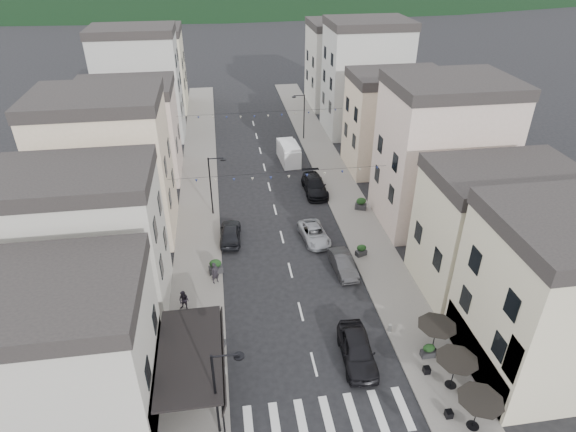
% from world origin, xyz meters
% --- Properties ---
extents(sidewalk_left, '(4.00, 76.00, 0.12)m').
position_xyz_m(sidewalk_left, '(-7.50, 32.00, 0.06)').
color(sidewalk_left, slate).
rests_on(sidewalk_left, ground).
extents(sidewalk_right, '(4.00, 76.00, 0.12)m').
position_xyz_m(sidewalk_right, '(7.50, 32.00, 0.06)').
color(sidewalk_right, slate).
rests_on(sidewalk_right, ground).
extents(boutique_building, '(12.00, 8.00, 8.00)m').
position_xyz_m(boutique_building, '(-15.50, 5.00, 4.00)').
color(boutique_building, beige).
rests_on(boutique_building, ground).
extents(bistro_building, '(10.00, 8.00, 10.00)m').
position_xyz_m(bistro_building, '(14.50, 4.00, 5.00)').
color(bistro_building, beige).
rests_on(bistro_building, ground).
extents(boutique_awning, '(3.77, 7.50, 3.28)m').
position_xyz_m(boutique_awning, '(-7.25, 5.00, 3.11)').
color(boutique_awning, black).
rests_on(boutique_awning, ground).
extents(buildings_row_left, '(10.20, 54.16, 14.00)m').
position_xyz_m(buildings_row_left, '(-14.50, 37.75, 6.12)').
color(buildings_row_left, beige).
rests_on(buildings_row_left, ground).
extents(buildings_row_right, '(10.20, 54.16, 14.50)m').
position_xyz_m(buildings_row_right, '(14.50, 36.59, 6.32)').
color(buildings_row_right, beige).
rests_on(buildings_row_right, ground).
extents(cafe_terrace, '(2.50, 8.10, 2.53)m').
position_xyz_m(cafe_terrace, '(7.70, 2.80, 2.36)').
color(cafe_terrace, black).
rests_on(cafe_terrace, ground).
extents(streetlamp_left_near, '(1.70, 0.56, 6.00)m').
position_xyz_m(streetlamp_left_near, '(-5.82, 2.00, 3.70)').
color(streetlamp_left_near, black).
rests_on(streetlamp_left_near, ground).
extents(streetlamp_left_far, '(1.70, 0.56, 6.00)m').
position_xyz_m(streetlamp_left_far, '(-5.82, 26.00, 3.70)').
color(streetlamp_left_far, black).
rests_on(streetlamp_left_far, ground).
extents(streetlamp_right_far, '(1.70, 0.56, 6.00)m').
position_xyz_m(streetlamp_right_far, '(5.82, 44.00, 3.70)').
color(streetlamp_right_far, black).
rests_on(streetlamp_right_far, ground).
extents(bollards, '(11.66, 10.26, 0.60)m').
position_xyz_m(bollards, '(0.00, 5.50, 0.42)').
color(bollards, gray).
rests_on(bollards, ground).
extents(bunting_near, '(19.00, 0.28, 0.62)m').
position_xyz_m(bunting_near, '(0.00, 22.00, 5.65)').
color(bunting_near, black).
rests_on(bunting_near, ground).
extents(bunting_far, '(19.00, 0.28, 0.62)m').
position_xyz_m(bunting_far, '(0.00, 38.00, 5.65)').
color(bunting_far, black).
rests_on(bunting_far, ground).
extents(parked_car_a, '(2.29, 5.12, 1.71)m').
position_xyz_m(parked_car_a, '(2.80, 6.00, 0.85)').
color(parked_car_a, black).
rests_on(parked_car_a, ground).
extents(parked_car_b, '(1.69, 4.27, 1.38)m').
position_xyz_m(parked_car_b, '(4.23, 15.29, 0.69)').
color(parked_car_b, '#2D2D2F').
rests_on(parked_car_b, ground).
extents(parked_car_c, '(2.59, 4.80, 1.28)m').
position_xyz_m(parked_car_c, '(2.80, 20.13, 0.64)').
color(parked_car_c, '#9B9DA4').
rests_on(parked_car_c, ground).
extents(parked_car_d, '(2.23, 5.47, 1.59)m').
position_xyz_m(parked_car_d, '(4.60, 29.09, 0.79)').
color(parked_car_d, black).
rests_on(parked_car_d, ground).
extents(parked_car_e, '(2.15, 4.63, 1.53)m').
position_xyz_m(parked_car_e, '(-4.60, 21.17, 0.77)').
color(parked_car_e, black).
rests_on(parked_car_e, ground).
extents(delivery_van, '(2.29, 5.13, 2.41)m').
position_xyz_m(delivery_van, '(3.07, 37.20, 1.18)').
color(delivery_van, silver).
rests_on(delivery_van, ground).
extents(pedestrian_a, '(0.79, 0.70, 1.82)m').
position_xyz_m(pedestrian_a, '(-6.04, 15.19, 1.03)').
color(pedestrian_a, black).
rests_on(pedestrian_a, sidewalk_left).
extents(pedestrian_b, '(0.98, 0.90, 1.63)m').
position_xyz_m(pedestrian_b, '(-8.33, 12.37, 0.94)').
color(pedestrian_b, '#27212D').
rests_on(pedestrian_b, sidewalk_left).
extents(planter_la, '(1.03, 0.82, 1.02)m').
position_xyz_m(planter_la, '(-6.00, 8.41, 0.62)').
color(planter_la, '#303033').
rests_on(planter_la, sidewalk_left).
extents(planter_lb, '(1.18, 0.77, 1.24)m').
position_xyz_m(planter_lb, '(-6.00, 16.47, 0.72)').
color(planter_lb, '#2C2C2F').
rests_on(planter_lb, sidewalk_left).
extents(planter_ra, '(0.91, 0.51, 1.01)m').
position_xyz_m(planter_ra, '(7.40, 5.48, 0.61)').
color(planter_ra, '#29282A').
rests_on(planter_ra, sidewalk_right).
extents(planter_rb, '(1.05, 0.81, 1.04)m').
position_xyz_m(planter_rb, '(6.25, 17.05, 0.63)').
color(planter_rb, '#2C2B2E').
rests_on(planter_rb, sidewalk_right).
extents(planter_rc, '(1.25, 0.99, 1.24)m').
position_xyz_m(planter_rc, '(8.39, 24.70, 0.72)').
color(planter_rc, '#2B2A2D').
rests_on(planter_rc, sidewalk_right).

